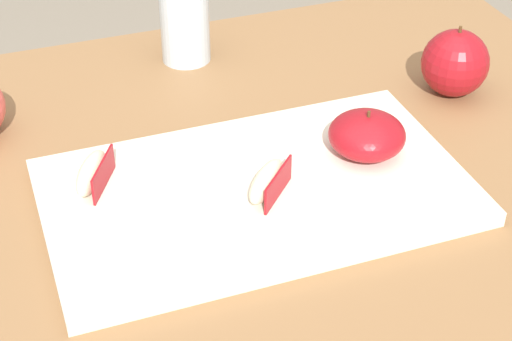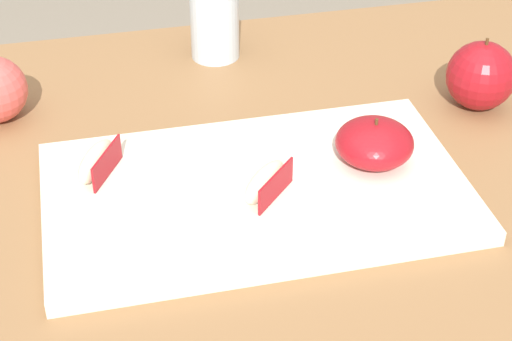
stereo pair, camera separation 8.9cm
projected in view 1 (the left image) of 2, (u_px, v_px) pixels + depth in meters
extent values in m
cube|color=brown|center=(198.00, 204.00, 0.93)|extent=(1.16, 0.82, 0.03)
cube|color=brown|center=(417.00, 200.00, 1.57)|extent=(0.06, 0.06, 0.74)
cube|color=beige|center=(256.00, 192.00, 0.91)|extent=(0.46, 0.27, 0.02)
ellipsoid|color=maroon|center=(367.00, 135.00, 0.94)|extent=(0.09, 0.09, 0.05)
cylinder|color=#4C3319|center=(369.00, 115.00, 0.93)|extent=(0.00, 0.00, 0.01)
ellipsoid|color=beige|center=(267.00, 181.00, 0.89)|extent=(0.07, 0.07, 0.03)
cube|color=maroon|center=(278.00, 184.00, 0.88)|extent=(0.05, 0.05, 0.03)
ellipsoid|color=beige|center=(91.00, 173.00, 0.90)|extent=(0.06, 0.08, 0.03)
cube|color=maroon|center=(103.00, 174.00, 0.90)|extent=(0.04, 0.06, 0.03)
sphere|color=maroon|center=(455.00, 63.00, 1.08)|extent=(0.09, 0.09, 0.09)
cylinder|color=#4C3319|center=(460.00, 31.00, 1.05)|extent=(0.00, 0.00, 0.01)
cylinder|color=silver|center=(185.00, 25.00, 1.15)|extent=(0.07, 0.07, 0.10)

